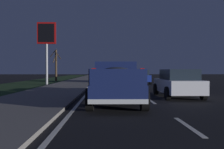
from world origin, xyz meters
name	(u,v)px	position (x,y,z in m)	size (l,w,h in m)	color
ground	(126,84)	(27.00, 0.00, 0.00)	(144.00, 144.00, 0.00)	black
sidewalk_shoulder	(74,83)	(27.00, 5.70, 0.06)	(108.00, 4.00, 0.12)	slate
grass_verge	(29,84)	(27.00, 10.70, 0.00)	(108.00, 6.00, 0.01)	#1E3819
lane_markings	(103,83)	(28.90, 2.55, 0.00)	(108.00, 3.54, 0.01)	silver
pickup_truck	(116,82)	(9.73, 1.75, 0.98)	(5.44, 2.31, 1.87)	#141E4C
sedan_blue	(140,77)	(27.06, -1.62, 0.78)	(4.41, 2.04, 1.54)	navy
sedan_white	(178,83)	(12.59, -1.78, 0.78)	(4.40, 2.03, 1.54)	silver
sedan_black	(108,76)	(29.26, 1.90, 0.78)	(4.40, 2.02, 1.54)	black
gas_price_sign	(47,38)	(24.86, 8.26, 4.78)	(0.27, 1.90, 6.40)	#99999E
bare_tree_far	(56,64)	(34.08, 9.12, 2.37)	(2.22, 1.90, 4.49)	#423323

